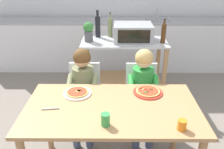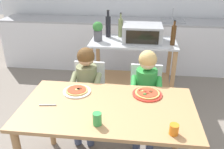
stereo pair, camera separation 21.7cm
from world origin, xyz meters
The scene contains 18 objects.
ground_plane centered at (0.00, 1.17, 0.00)m, with size 11.73×11.73×0.00m, color slate.
kitchen_counter centered at (0.00, 2.58, 0.45)m, with size 4.55×0.60×1.10m.
kitchen_island_cart centered at (0.15, 1.42, 0.59)m, with size 1.14×0.58×0.88m.
toaster_oven centered at (0.27, 1.42, 0.99)m, with size 0.50×0.41×0.22m.
bottle_tall_green_wine centered at (-0.04, 1.60, 1.01)m, with size 0.06×0.06×0.33m.
bottle_slim_sauce centered at (-0.21, 1.58, 1.03)m, with size 0.07×0.07×0.37m.
bottle_dark_olive_oil centered at (0.65, 1.31, 1.01)m, with size 0.06×0.06×0.31m.
potted_herb_plant centered at (-0.31, 1.37, 1.02)m, with size 0.13×0.13×0.26m.
dining_table centered at (0.00, 0.00, 0.65)m, with size 1.44×0.79×0.75m.
dining_chair_left centered at (-0.31, 0.68, 0.48)m, with size 0.36×0.36×0.81m.
dining_chair_right centered at (0.33, 0.67, 0.48)m, with size 0.36×0.36×0.81m.
child_in_olive_shirt centered at (-0.31, 0.56, 0.66)m, with size 0.32×0.42×1.02m.
child_in_green_shirt centered at (0.33, 0.55, 0.66)m, with size 0.32×0.42×1.02m.
pizza_plate_white centered at (-0.31, 0.20, 0.77)m, with size 0.25×0.25×0.03m.
pizza_plate_red_rimmed centered at (0.33, 0.23, 0.77)m, with size 0.27×0.27×0.03m.
drinking_cup_green centered at (-0.04, -0.25, 0.80)m, with size 0.07×0.07×0.10m, color green.
drinking_cup_orange centered at (0.50, -0.29, 0.79)m, with size 0.07×0.07×0.08m, color orange.
serving_spoon centered at (-0.50, -0.05, 0.76)m, with size 0.01×0.01×0.14m, color #B7BABF.
Camera 2 is at (0.23, -1.65, 1.84)m, focal length 38.21 mm.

